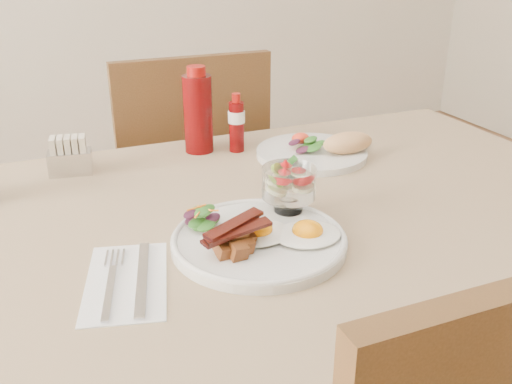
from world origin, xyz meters
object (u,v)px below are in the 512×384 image
Objects in this scene: fruit_cup at (289,183)px; hot_sauce_bottle at (236,124)px; chair_far at (187,187)px; ketchup_bottle at (198,112)px; sugar_caddy at (70,158)px; main_plate at (259,241)px; second_plate at (320,150)px; table at (283,251)px.

hot_sauce_bottle reaches higher than fruit_cup.
chair_far reaches higher than hot_sauce_bottle.
fruit_cup is at bearing -84.43° from ketchup_bottle.
main_plate is at bearing -51.55° from sugar_caddy.
hot_sauce_bottle is (0.13, 0.43, 0.06)m from main_plate.
main_plate is 0.47m from ketchup_bottle.
second_plate is at bearing -30.85° from ketchup_bottle.
chair_far is 0.55m from second_plate.
hot_sauce_bottle is (0.04, 0.36, -0.00)m from fruit_cup.
main_plate is (-0.10, -0.11, 0.10)m from table.
ketchup_bottle is 1.45× the size of hot_sauce_bottle.
second_plate is 2.72× the size of sugar_caddy.
main_plate is (-0.10, -0.77, 0.24)m from chair_far.
ketchup_bottle is 0.30m from sugar_caddy.
hot_sauce_bottle reaches higher than second_plate.
second_plate is at bearing -34.50° from hot_sauce_bottle.
ketchup_bottle is at bearing 95.57° from fruit_cup.
chair_far is 6.92× the size of hot_sauce_bottle.
hot_sauce_bottle is (-0.16, 0.11, 0.05)m from second_plate.
hot_sauce_bottle reaches higher than sugar_caddy.
second_plate is (0.19, -0.45, 0.24)m from chair_far.
hot_sauce_bottle is (0.03, -0.34, 0.29)m from chair_far.
chair_far is 4.77× the size of ketchup_bottle.
chair_far is 9.94× the size of sugar_caddy.
main_plate is at bearing -131.15° from table.
hot_sauce_bottle is at bearing 145.50° from second_plate.
chair_far reaches higher than sugar_caddy.
chair_far is at bearing 80.98° from ketchup_bottle.
ketchup_bottle reaches higher than fruit_cup.
hot_sauce_bottle is at bearing 73.69° from main_plate.
sugar_caddy is (-0.29, -0.03, -0.06)m from ketchup_bottle.
chair_far is (0.00, 0.66, -0.14)m from table.
table is 14.11× the size of fruit_cup.
fruit_cup is (-0.01, -0.70, 0.30)m from chair_far.
main_plate is 0.50m from sugar_caddy.
sugar_caddy is at bearing 136.19° from table.
sugar_caddy reaches higher than second_plate.
main_plate is 2.08× the size of hot_sauce_bottle.
fruit_cup is at bearing -90.90° from chair_far.
table is at bearing -34.58° from sugar_caddy.
fruit_cup is at bearing -128.48° from second_plate.
second_plate is (0.20, 0.25, -0.05)m from fruit_cup.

